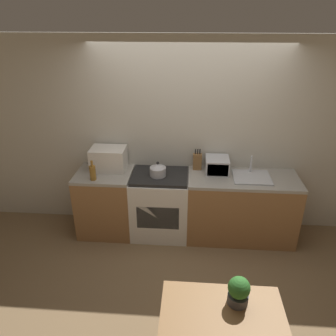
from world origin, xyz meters
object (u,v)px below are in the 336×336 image
Objects in this scene: kettle at (158,170)px; dining_table at (222,322)px; stove_range at (160,204)px; bottle at (93,172)px; microwave at (109,159)px; toaster_oven at (217,165)px.

kettle reaches higher than dining_table.
bottle is at bearing -166.67° from stove_range.
microwave is 1.45× the size of toaster_oven.
kettle is 0.22× the size of dining_table.
stove_range is at bearing -10.19° from microwave.
toaster_oven is at bearing 11.21° from kettle.
bottle is at bearing 130.25° from dining_table.
microwave reaches higher than stove_range.
dining_table is (0.68, -1.97, 0.18)m from stove_range.
bottle reaches higher than toaster_oven.
kettle is at bearing 109.76° from dining_table.
kettle is 0.69m from microwave.
stove_range is at bearing 45.73° from kettle.
microwave is at bearing 123.27° from dining_table.
stove_range is 1.97× the size of microwave.
bottle is at bearing -111.77° from microwave.
stove_range is 1.01m from bottle.
dining_table is (-0.07, -2.10, -0.37)m from toaster_oven.
toaster_oven is at bearing 9.95° from stove_range.
toaster_oven reaches higher than kettle.
kettle is at bearing -12.22° from microwave.
microwave is at bearing 68.23° from bottle.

